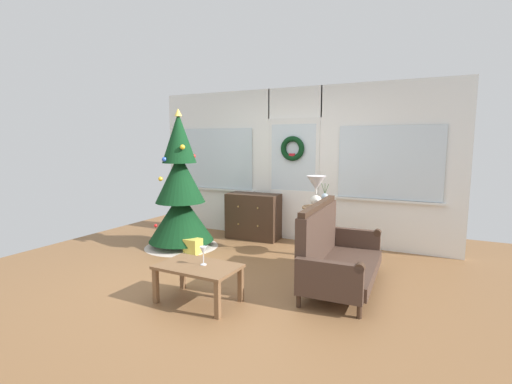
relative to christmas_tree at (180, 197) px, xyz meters
The scene contains 11 objects.
ground_plane 1.82m from the christmas_tree, 30.09° to the right, with size 6.76×6.76×0.00m, color brown.
back_wall_with_door 1.96m from the christmas_tree, 41.58° to the left, with size 5.20×0.19×2.55m.
christmas_tree is the anchor object (origin of this frame).
dresser_cabinet 1.32m from the christmas_tree, 50.60° to the left, with size 0.92×0.47×0.78m.
settee_sofa 2.68m from the christmas_tree, 11.31° to the right, with size 0.79×1.60×0.96m.
side_table 2.18m from the christmas_tree, 12.42° to the left, with size 0.50×0.48×0.74m.
table_lamp 2.12m from the christmas_tree, 13.83° to the left, with size 0.28×0.28×0.44m.
flower_vase 2.25m from the christmas_tree, 10.37° to the left, with size 0.11×0.10×0.35m.
coffee_table 2.22m from the christmas_tree, 47.51° to the right, with size 0.85×0.53×0.40m.
wine_glass 2.19m from the christmas_tree, 46.02° to the right, with size 0.08×0.08×0.20m.
gift_box 0.82m from the christmas_tree, 30.58° to the right, with size 0.23×0.20×0.23m, color #D8C64C.
Camera 1 is at (2.25, -3.83, 1.66)m, focal length 26.23 mm.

